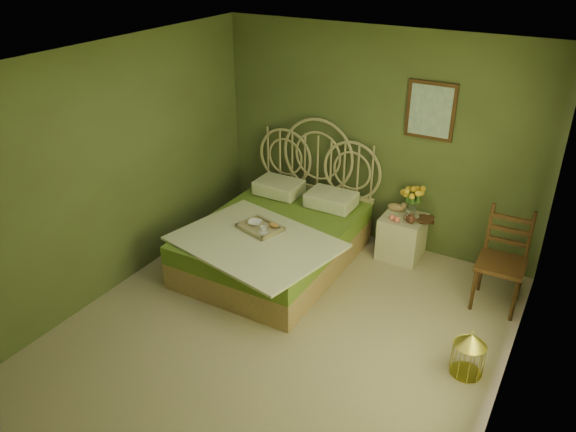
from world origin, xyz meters
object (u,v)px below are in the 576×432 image
Objects in this scene: bed at (277,237)px; nightstand at (403,230)px; chair at (504,253)px; birdcage at (468,354)px.

bed is 2.47× the size of nightstand.
chair is 2.45× the size of birdcage.
birdcage is at bearing -91.46° from chair.
chair is (1.19, -0.38, 0.23)m from nightstand.
chair reaches higher than nightstand.
bed is 5.52× the size of birdcage.
chair is at bearing 10.98° from bed.
nightstand is 2.24× the size of birdcage.
bed is at bearing 161.86° from birdcage.
chair is 1.32m from birdcage.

